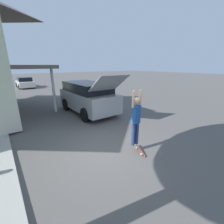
{
  "coord_description": "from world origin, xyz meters",
  "views": [
    {
      "loc": [
        -2.69,
        -4.1,
        2.97
      ],
      "look_at": [
        1.05,
        0.81,
        1.03
      ],
      "focal_mm": 24.0,
      "sensor_mm": 36.0,
      "label": 1
    }
  ],
  "objects_px": {
    "skateboarder": "(136,118)",
    "skateboard": "(140,150)",
    "suv_parked": "(88,97)",
    "car_down_street": "(25,83)"
  },
  "relations": [
    {
      "from": "car_down_street",
      "to": "skateboarder",
      "type": "relative_size",
      "value": 2.13
    },
    {
      "from": "suv_parked",
      "to": "car_down_street",
      "type": "xyz_separation_m",
      "value": [
        -1.39,
        15.36,
        -0.36
      ]
    },
    {
      "from": "skateboarder",
      "to": "suv_parked",
      "type": "bearing_deg",
      "value": 79.74
    },
    {
      "from": "car_down_street",
      "to": "skateboarder",
      "type": "height_order",
      "value": "skateboarder"
    },
    {
      "from": "skateboarder",
      "to": "car_down_street",
      "type": "bearing_deg",
      "value": 91.29
    },
    {
      "from": "skateboarder",
      "to": "skateboard",
      "type": "relative_size",
      "value": 2.69
    },
    {
      "from": "skateboarder",
      "to": "skateboard",
      "type": "distance_m",
      "value": 1.21
    },
    {
      "from": "suv_parked",
      "to": "car_down_street",
      "type": "distance_m",
      "value": 15.43
    },
    {
      "from": "suv_parked",
      "to": "skateboarder",
      "type": "relative_size",
      "value": 2.68
    },
    {
      "from": "suv_parked",
      "to": "skateboard",
      "type": "height_order",
      "value": "suv_parked"
    }
  ]
}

